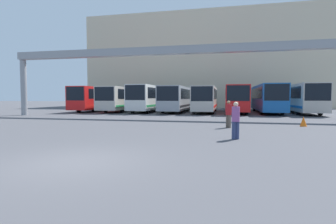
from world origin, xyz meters
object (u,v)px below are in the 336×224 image
at_px(bus_slot_7, 300,97).
at_px(pedestrian_near_center, 228,113).
at_px(bus_slot_6, 267,97).
at_px(pedestrian_near_right, 236,119).
at_px(bus_slot_0, 99,97).
at_px(bus_slot_1, 124,98).
at_px(bus_slot_4, 205,98).
at_px(traffic_cone, 303,121).
at_px(bus_slot_3, 178,98).
at_px(bus_slot_2, 148,97).
at_px(bus_slot_5, 236,98).

xyz_separation_m(bus_slot_7, pedestrian_near_center, (-8.25, -16.41, -1.01)).
xyz_separation_m(bus_slot_6, pedestrian_near_right, (-4.38, -21.16, -0.99)).
xyz_separation_m(bus_slot_0, bus_slot_7, (25.28, 0.05, 0.06)).
xyz_separation_m(bus_slot_1, bus_slot_7, (21.67, -0.13, 0.09)).
xyz_separation_m(bus_slot_4, traffic_cone, (7.29, -13.86, -1.46)).
height_order(bus_slot_1, bus_slot_7, bus_slot_7).
relative_size(bus_slot_0, pedestrian_near_center, 6.95).
distance_m(bus_slot_3, bus_slot_4, 3.76).
xyz_separation_m(bus_slot_2, bus_slot_5, (10.84, 1.01, -0.07)).
relative_size(bus_slot_4, bus_slot_7, 0.87).
relative_size(bus_slot_2, pedestrian_near_center, 6.07).
height_order(bus_slot_7, pedestrian_near_right, bus_slot_7).
relative_size(bus_slot_2, bus_slot_5, 0.83).
height_order(bus_slot_0, bus_slot_6, bus_slot_6).
bearing_deg(bus_slot_2, bus_slot_1, 165.82).
bearing_deg(bus_slot_5, bus_slot_3, 179.47).
bearing_deg(bus_slot_4, pedestrian_near_right, -81.93).
distance_m(bus_slot_0, bus_slot_2, 7.26).
bearing_deg(traffic_cone, pedestrian_near_right, -125.52).
height_order(bus_slot_2, bus_slot_6, bus_slot_2).
distance_m(bus_slot_0, bus_slot_1, 3.62).
xyz_separation_m(pedestrian_near_center, traffic_cone, (4.71, 1.81, -0.56)).
relative_size(bus_slot_0, bus_slot_4, 1.14).
relative_size(bus_slot_4, pedestrian_near_right, 6.07).
bearing_deg(bus_slot_5, traffic_cone, -76.05).
xyz_separation_m(bus_slot_0, bus_slot_5, (18.06, 0.28, -0.00)).
height_order(bus_slot_7, traffic_cone, bus_slot_7).
bearing_deg(traffic_cone, bus_slot_1, 140.90).
distance_m(bus_slot_7, pedestrian_near_right, 22.34).
bearing_deg(pedestrian_near_right, bus_slot_7, 45.38).
relative_size(bus_slot_1, bus_slot_3, 0.97).
bearing_deg(bus_slot_5, bus_slot_0, -179.13).
xyz_separation_m(bus_slot_1, pedestrian_near_right, (13.68, -20.96, -0.91)).
distance_m(bus_slot_0, pedestrian_near_right, 27.05).
bearing_deg(bus_slot_2, pedestrian_near_center, -57.89).
bearing_deg(bus_slot_3, bus_slot_1, -178.72).
bearing_deg(traffic_cone, bus_slot_3, 126.22).
relative_size(bus_slot_2, bus_slot_6, 0.82).
bearing_deg(bus_slot_6, bus_slot_7, -5.14).
bearing_deg(bus_slot_2, bus_slot_0, 174.22).
relative_size(bus_slot_4, bus_slot_6, 0.83).
height_order(bus_slot_1, bus_slot_5, bus_slot_5).
bearing_deg(bus_slot_6, bus_slot_0, -179.00).
xyz_separation_m(bus_slot_2, pedestrian_near_center, (9.81, -15.63, -1.02)).
bearing_deg(bus_slot_7, pedestrian_near_center, -116.70).
relative_size(bus_slot_2, bus_slot_3, 0.82).
xyz_separation_m(bus_slot_6, traffic_cone, (0.07, -14.93, -1.56)).
relative_size(bus_slot_0, bus_slot_1, 0.97).
bearing_deg(bus_slot_6, bus_slot_3, -179.81).
bearing_deg(pedestrian_near_right, traffic_cone, 30.84).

